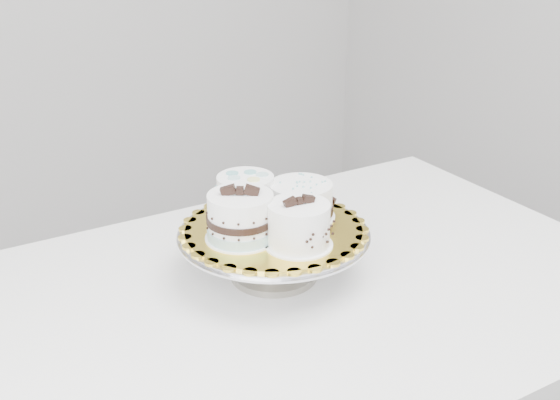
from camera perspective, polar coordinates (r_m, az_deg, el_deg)
table at (r=1.29m, az=1.35°, el=-9.91°), size 1.33×0.97×0.75m
cake_stand at (r=1.25m, az=-0.51°, el=-3.69°), size 0.34×0.34×0.09m
cake_board at (r=1.23m, az=-0.52°, el=-2.39°), size 0.39×0.39×0.00m
cake_swirl at (r=1.16m, az=1.54°, el=-2.12°), size 0.12×0.12×0.09m
cake_banded at (r=1.18m, az=-3.21°, el=-1.51°), size 0.16×0.16×0.10m
cake_dots at (r=1.27m, az=-2.81°, el=0.37°), size 0.13×0.13×0.08m
cake_ribbon at (r=1.26m, az=1.74°, el=-0.12°), size 0.15×0.15×0.07m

